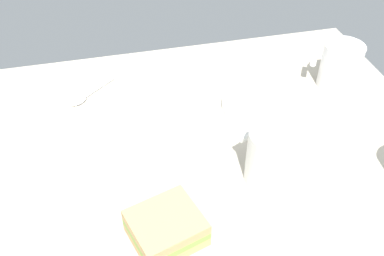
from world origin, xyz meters
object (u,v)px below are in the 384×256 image
Objects in this scene: spoon at (86,96)px; coffee_mug_black at (272,156)px; sandwich_main at (166,228)px; coffee_mug_milky at (340,65)px; plate_of_food at (265,105)px.

coffee_mug_black is at bearing -46.03° from spoon.
sandwich_main reaches higher than spoon.
coffee_mug_milky is 50.68cm from sandwich_main.
sandwich_main is 37.86cm from spoon.
plate_of_food reaches higher than spoon.
sandwich_main is at bearing -75.26° from spoon.
plate_of_food is 1.72× the size of spoon.
spoon is at bearing 133.97° from coffee_mug_black.
spoon is at bearing 161.48° from plate_of_food.
coffee_mug_milky reaches higher than sandwich_main.
coffee_mug_black is 1.05× the size of coffee_mug_milky.
sandwich_main is at bearing -145.30° from coffee_mug_milky.
coffee_mug_black reaches higher than spoon.
coffee_mug_black is at bearing 21.69° from sandwich_main.
coffee_mug_black reaches higher than plate_of_food.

